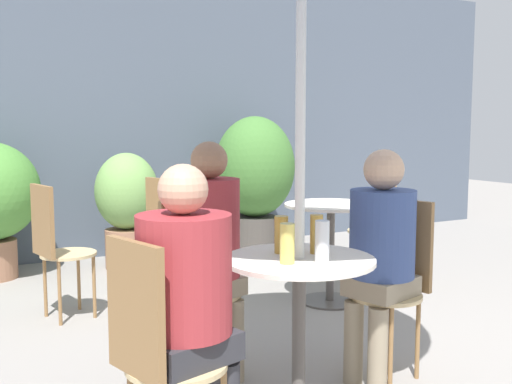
% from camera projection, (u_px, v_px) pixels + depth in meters
% --- Properties ---
extents(storefront_wall, '(10.00, 0.06, 3.00)m').
position_uv_depth(storefront_wall, '(116.00, 108.00, 6.01)').
color(storefront_wall, '#4C5666').
rests_on(storefront_wall, ground_plane).
extents(cafe_table_near, '(0.67, 0.67, 0.75)m').
position_uv_depth(cafe_table_near, '(299.00, 308.00, 2.64)').
color(cafe_table_near, '#514C47').
rests_on(cafe_table_near, ground_plane).
extents(cafe_table_far, '(0.69, 0.69, 0.75)m').
position_uv_depth(cafe_table_far, '(331.00, 232.00, 4.44)').
color(cafe_table_far, '#514C47').
rests_on(cafe_table_far, ground_plane).
extents(bistro_chair_0, '(0.41, 0.39, 0.93)m').
position_uv_depth(bistro_chair_0, '(396.00, 272.00, 3.15)').
color(bistro_chair_0, tan).
rests_on(bistro_chair_0, ground_plane).
extents(bistro_chair_1, '(0.39, 0.41, 0.93)m').
position_uv_depth(bistro_chair_1, '(194.00, 271.00, 3.18)').
color(bistro_chair_1, tan).
rests_on(bistro_chair_1, ground_plane).
extents(bistro_chair_2, '(0.41, 0.39, 0.93)m').
position_uv_depth(bistro_chair_2, '(155.00, 343.00, 2.12)').
color(bistro_chair_2, tan).
rests_on(bistro_chair_2, ground_plane).
extents(bistro_chair_3, '(0.43, 0.42, 0.93)m').
position_uv_depth(bistro_chair_3, '(382.00, 219.00, 4.96)').
color(bistro_chair_3, tan).
rests_on(bistro_chair_3, ground_plane).
extents(bistro_chair_4, '(0.42, 0.40, 0.93)m').
position_uv_depth(bistro_chair_4, '(169.00, 227.00, 4.54)').
color(bistro_chair_4, tan).
rests_on(bistro_chair_4, ground_plane).
extents(bistro_chair_5, '(0.40, 0.39, 0.93)m').
position_uv_depth(bistro_chair_5, '(55.00, 240.00, 4.02)').
color(bistro_chair_5, tan).
rests_on(bistro_chair_5, ground_plane).
extents(seated_person_0, '(0.38, 0.35, 1.20)m').
position_uv_depth(seated_person_0, '(380.00, 245.00, 3.03)').
color(seated_person_0, gray).
rests_on(seated_person_0, ground_plane).
extents(seated_person_1, '(0.33, 0.35, 1.24)m').
position_uv_depth(seated_person_1, '(211.00, 240.00, 3.05)').
color(seated_person_1, gray).
rests_on(seated_person_1, ground_plane).
extents(seated_person_2, '(0.40, 0.37, 1.18)m').
position_uv_depth(seated_person_2, '(188.00, 294.00, 2.20)').
color(seated_person_2, '#2D2D33').
rests_on(seated_person_2, ground_plane).
extents(beer_glass_0, '(0.06, 0.06, 0.17)m').
position_uv_depth(beer_glass_0, '(287.00, 243.00, 2.49)').
color(beer_glass_0, '#DBC65B').
rests_on(beer_glass_0, cafe_table_near).
extents(beer_glass_1, '(0.06, 0.06, 0.18)m').
position_uv_depth(beer_glass_1, '(322.00, 241.00, 2.52)').
color(beer_glass_1, silver).
rests_on(beer_glass_1, cafe_table_near).
extents(beer_glass_2, '(0.06, 0.06, 0.18)m').
position_uv_depth(beer_glass_2, '(316.00, 234.00, 2.69)').
color(beer_glass_2, '#B28433').
rests_on(beer_glass_2, cafe_table_near).
extents(beer_glass_3, '(0.06, 0.06, 0.17)m').
position_uv_depth(beer_glass_3, '(281.00, 234.00, 2.70)').
color(beer_glass_3, '#B28433').
rests_on(beer_glass_3, cafe_table_near).
extents(potted_plant_1, '(0.58, 0.58, 1.07)m').
position_uv_depth(potted_plant_1, '(127.00, 203.00, 5.54)').
color(potted_plant_1, '#93664C').
rests_on(potted_plant_1, ground_plane).
extents(potted_plant_2, '(0.83, 0.83, 1.42)m').
position_uv_depth(potted_plant_2, '(255.00, 174.00, 6.18)').
color(potted_plant_2, '#47423D').
rests_on(potted_plant_2, ground_plane).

